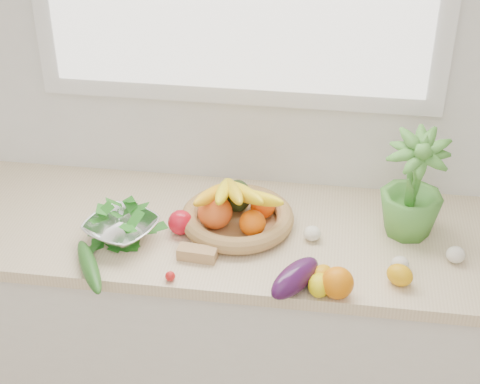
# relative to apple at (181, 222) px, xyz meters

# --- Properties ---
(back_wall) EXTENTS (4.50, 0.02, 2.70)m
(back_wall) POSITION_rel_apple_xyz_m (0.13, 0.35, 0.41)
(back_wall) COLOR white
(back_wall) RESTS_ON ground
(counter_cabinet) EXTENTS (2.20, 0.58, 0.86)m
(counter_cabinet) POSITION_rel_apple_xyz_m (0.13, 0.05, -0.51)
(counter_cabinet) COLOR silver
(counter_cabinet) RESTS_ON ground
(countertop) EXTENTS (2.24, 0.62, 0.04)m
(countertop) POSITION_rel_apple_xyz_m (0.13, 0.05, -0.06)
(countertop) COLOR beige
(countertop) RESTS_ON counter_cabinet
(orange_loose) EXTENTS (0.09, 0.09, 0.09)m
(orange_loose) POSITION_rel_apple_xyz_m (0.49, -0.23, 0.01)
(orange_loose) COLOR orange
(orange_loose) RESTS_ON countertop
(lemon_a) EXTENTS (0.06, 0.08, 0.06)m
(lemon_a) POSITION_rel_apple_xyz_m (0.44, -0.23, -0.01)
(lemon_a) COLOR yellow
(lemon_a) RESTS_ON countertop
(lemon_b) EXTENTS (0.08, 0.09, 0.06)m
(lemon_b) POSITION_rel_apple_xyz_m (0.45, -0.18, -0.01)
(lemon_b) COLOR orange
(lemon_b) RESTS_ON countertop
(lemon_c) EXTENTS (0.10, 0.09, 0.06)m
(lemon_c) POSITION_rel_apple_xyz_m (0.66, -0.16, -0.01)
(lemon_c) COLOR #E49E0C
(lemon_c) RESTS_ON countertop
(apple) EXTENTS (0.10, 0.10, 0.08)m
(apple) POSITION_rel_apple_xyz_m (0.00, 0.00, 0.00)
(apple) COLOR red
(apple) RESTS_ON countertop
(ginger) EXTENTS (0.12, 0.06, 0.04)m
(ginger) POSITION_rel_apple_xyz_m (0.08, -0.12, -0.02)
(ginger) COLOR tan
(ginger) RESTS_ON countertop
(garlic_a) EXTENTS (0.07, 0.07, 0.05)m
(garlic_a) POSITION_rel_apple_xyz_m (0.41, 0.02, -0.02)
(garlic_a) COLOR white
(garlic_a) RESTS_ON countertop
(garlic_b) EXTENTS (0.07, 0.07, 0.05)m
(garlic_b) POSITION_rel_apple_xyz_m (0.83, -0.03, -0.02)
(garlic_b) COLOR #EBE8CF
(garlic_b) RESTS_ON countertop
(garlic_c) EXTENTS (0.07, 0.07, 0.04)m
(garlic_c) POSITION_rel_apple_xyz_m (0.67, -0.09, -0.02)
(garlic_c) COLOR silver
(garlic_c) RESTS_ON countertop
(eggplant) EXTENTS (0.17, 0.21, 0.08)m
(eggplant) POSITION_rel_apple_xyz_m (0.37, -0.22, 0.00)
(eggplant) COLOR #36103C
(eggplant) RESTS_ON countertop
(cucumber) EXTENTS (0.17, 0.25, 0.05)m
(cucumber) POSITION_rel_apple_xyz_m (-0.22, -0.23, -0.02)
(cucumber) COLOR #264E17
(cucumber) RESTS_ON countertop
(radish) EXTENTS (0.04, 0.04, 0.03)m
(radish) POSITION_rel_apple_xyz_m (0.02, -0.23, -0.02)
(radish) COLOR red
(radish) RESTS_ON countertop
(potted_herb) EXTENTS (0.21, 0.21, 0.34)m
(potted_herb) POSITION_rel_apple_xyz_m (0.70, 0.11, 0.13)
(potted_herb) COLOR #4C9335
(potted_herb) RESTS_ON countertop
(fruit_basket) EXTENTS (0.45, 0.45, 0.19)m
(fruit_basket) POSITION_rel_apple_xyz_m (0.17, 0.06, 0.01)
(fruit_basket) COLOR #B87E51
(fruit_basket) RESTS_ON countertop
(colander_with_spinach) EXTENTS (0.27, 0.27, 0.11)m
(colander_with_spinach) POSITION_rel_apple_xyz_m (-0.17, -0.06, 0.02)
(colander_with_spinach) COLOR silver
(colander_with_spinach) RESTS_ON countertop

